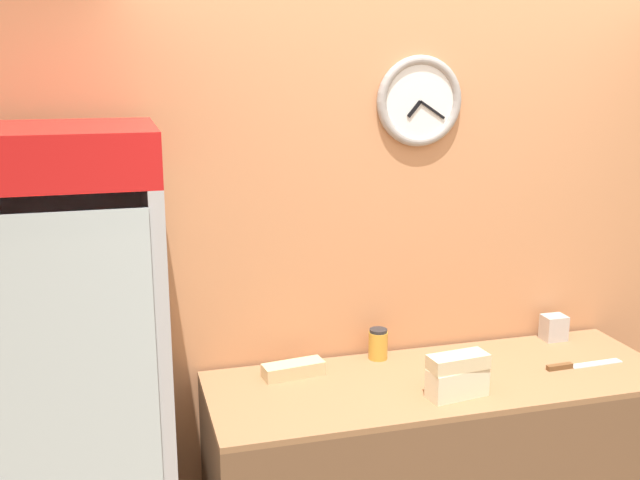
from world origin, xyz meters
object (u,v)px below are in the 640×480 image
(beverage_cooler, at_px, (71,371))
(condiment_jar, at_px, (378,344))
(sandwich_flat_left, at_px, (293,369))
(chefs_knife, at_px, (574,365))
(sandwich_stack_top, at_px, (458,362))
(sandwich_stack_middle, at_px, (457,376))
(napkin_dispenser, at_px, (554,327))
(sandwich_stack_bottom, at_px, (457,389))

(beverage_cooler, xyz_separation_m, condiment_jar, (1.30, 0.24, -0.12))
(sandwich_flat_left, relative_size, chefs_knife, 0.73)
(sandwich_stack_top, height_order, condiment_jar, sandwich_stack_top)
(condiment_jar, bearing_deg, sandwich_stack_middle, -69.17)
(napkin_dispenser, bearing_deg, sandwich_stack_top, -148.12)
(sandwich_stack_top, bearing_deg, sandwich_stack_middle, 0.00)
(beverage_cooler, relative_size, condiment_jar, 14.17)
(sandwich_stack_middle, bearing_deg, sandwich_flat_left, 147.96)
(sandwich_stack_bottom, height_order, chefs_knife, sandwich_stack_bottom)
(chefs_knife, bearing_deg, sandwich_flat_left, 168.90)
(sandwich_stack_top, relative_size, sandwich_flat_left, 0.92)
(sandwich_flat_left, bearing_deg, beverage_cooler, -169.88)
(sandwich_stack_middle, bearing_deg, beverage_cooler, 171.94)
(sandwich_stack_bottom, relative_size, sandwich_stack_middle, 1.00)
(sandwich_stack_bottom, bearing_deg, napkin_dispenser, 31.88)
(chefs_knife, bearing_deg, napkin_dispenser, 72.61)
(sandwich_flat_left, distance_m, chefs_knife, 1.23)
(beverage_cooler, bearing_deg, sandwich_stack_bottom, -8.06)
(sandwich_stack_top, relative_size, napkin_dispenser, 2.09)
(sandwich_flat_left, bearing_deg, chefs_knife, -11.10)
(sandwich_stack_middle, height_order, chefs_knife, sandwich_stack_middle)
(sandwich_stack_top, relative_size, chefs_knife, 0.67)
(sandwich_stack_top, height_order, sandwich_flat_left, sandwich_stack_top)
(sandwich_stack_middle, xyz_separation_m, sandwich_stack_top, (0.00, 0.00, 0.06))
(sandwich_stack_middle, distance_m, napkin_dispenser, 0.85)
(sandwich_stack_top, distance_m, sandwich_flat_left, 0.70)
(beverage_cooler, bearing_deg, sandwich_stack_top, -8.06)
(sandwich_stack_middle, relative_size, sandwich_stack_top, 1.01)
(sandwich_stack_top, xyz_separation_m, condiment_jar, (-0.17, 0.45, -0.08))
(beverage_cooler, height_order, sandwich_stack_bottom, beverage_cooler)
(beverage_cooler, distance_m, sandwich_stack_middle, 1.49)
(beverage_cooler, height_order, sandwich_stack_middle, beverage_cooler)
(condiment_jar, height_order, napkin_dispenser, condiment_jar)
(sandwich_stack_top, height_order, napkin_dispenser, sandwich_stack_top)
(beverage_cooler, distance_m, sandwich_stack_top, 1.49)
(sandwich_flat_left, bearing_deg, condiment_jar, 11.79)
(sandwich_stack_bottom, distance_m, chefs_knife, 0.64)
(sandwich_stack_middle, height_order, condiment_jar, condiment_jar)
(sandwich_stack_bottom, distance_m, sandwich_stack_top, 0.12)
(condiment_jar, distance_m, napkin_dispenser, 0.90)
(sandwich_flat_left, relative_size, napkin_dispenser, 2.27)
(sandwich_stack_middle, distance_m, condiment_jar, 0.48)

